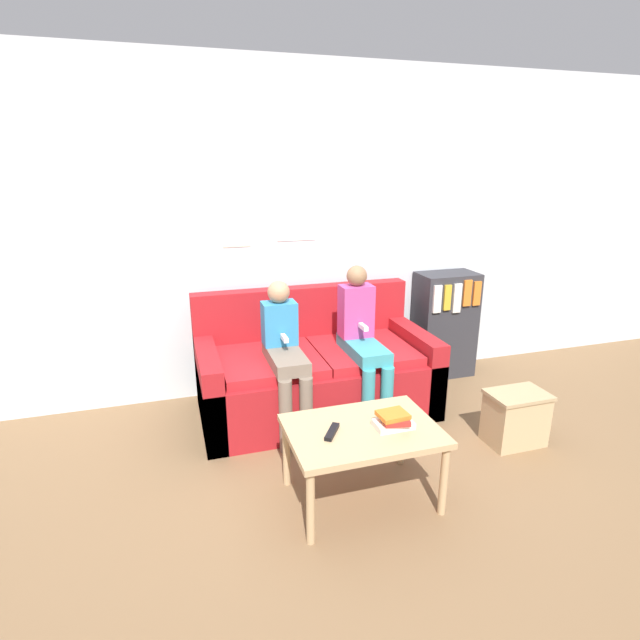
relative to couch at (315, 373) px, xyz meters
name	(u,v)px	position (x,y,z in m)	size (l,w,h in m)	color
ground_plane	(338,445)	(0.00, -0.56, -0.30)	(10.00, 10.00, 0.00)	brown
wall_back	(295,234)	(0.00, 0.53, 1.00)	(8.00, 0.06, 2.60)	silver
couch	(315,373)	(0.00, 0.00, 0.00)	(1.74, 0.89, 0.91)	maroon
coffee_table	(362,437)	(-0.06, -1.13, 0.10)	(0.83, 0.59, 0.45)	tan
person_left	(285,351)	(-0.28, -0.22, 0.30)	(0.24, 0.59, 1.06)	#756656
person_right	(363,338)	(0.30, -0.21, 0.33)	(0.24, 0.59, 1.14)	teal
tv_remote	(332,432)	(-0.24, -1.13, 0.16)	(0.13, 0.16, 0.02)	black
book_stack	(394,421)	(0.10, -1.17, 0.19)	(0.21, 0.16, 0.09)	silver
bookshelf	(444,324)	(1.31, 0.32, 0.17)	(0.51, 0.33, 0.93)	#2D2D33
storage_box	(515,418)	(1.16, -0.88, -0.11)	(0.40, 0.27, 0.37)	tan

